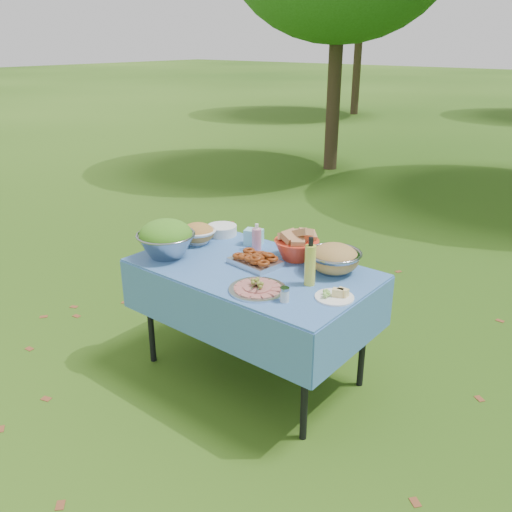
{
  "coord_description": "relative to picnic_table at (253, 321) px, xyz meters",
  "views": [
    {
      "loc": [
        1.93,
        -2.36,
        2.06
      ],
      "look_at": [
        0.03,
        0.0,
        0.84
      ],
      "focal_mm": 38.0,
      "sensor_mm": 36.0,
      "label": 1
    }
  ],
  "objects": [
    {
      "name": "ground",
      "position": [
        0.0,
        0.0,
        -0.38
      ],
      "size": [
        80.0,
        80.0,
        0.0
      ],
      "primitive_type": "plane",
      "color": "#183B0A",
      "rests_on": "ground"
    },
    {
      "name": "picnic_table",
      "position": [
        0.0,
        0.0,
        0.0
      ],
      "size": [
        1.46,
        0.86,
        0.76
      ],
      "primitive_type": "cube",
      "color": "#7FC3F5",
      "rests_on": "ground"
    },
    {
      "name": "salad_bowl",
      "position": [
        -0.54,
        -0.21,
        0.5
      ],
      "size": [
        0.38,
        0.38,
        0.24
      ],
      "primitive_type": null,
      "rotation": [
        0.0,
        0.0,
        0.04
      ],
      "color": "#93969C",
      "rests_on": "picnic_table"
    },
    {
      "name": "pasta_bowl_white",
      "position": [
        -0.56,
        0.09,
        0.45
      ],
      "size": [
        0.3,
        0.3,
        0.14
      ],
      "primitive_type": null,
      "rotation": [
        0.0,
        0.0,
        0.24
      ],
      "color": "white",
      "rests_on": "picnic_table"
    },
    {
      "name": "plate_stack",
      "position": [
        -0.54,
        0.31,
        0.41
      ],
      "size": [
        0.28,
        0.28,
        0.07
      ],
      "primitive_type": "cylinder",
      "rotation": [
        0.0,
        0.0,
        0.42
      ],
      "color": "white",
      "rests_on": "picnic_table"
    },
    {
      "name": "wipes_box",
      "position": [
        -0.24,
        0.3,
        0.43
      ],
      "size": [
        0.14,
        0.12,
        0.11
      ],
      "primitive_type": "cube",
      "rotation": [
        0.0,
        0.0,
        0.34
      ],
      "color": "#92E7F7",
      "rests_on": "picnic_table"
    },
    {
      "name": "sanitizer_bottle",
      "position": [
        -0.16,
        0.24,
        0.47
      ],
      "size": [
        0.07,
        0.07,
        0.18
      ],
      "primitive_type": "cylinder",
      "rotation": [
        0.0,
        0.0,
        0.21
      ],
      "color": "pink",
      "rests_on": "picnic_table"
    },
    {
      "name": "bread_bowl",
      "position": [
        0.13,
        0.28,
        0.48
      ],
      "size": [
        0.32,
        0.32,
        0.19
      ],
      "primitive_type": null,
      "rotation": [
        0.0,
        0.0,
        0.12
      ],
      "color": "red",
      "rests_on": "picnic_table"
    },
    {
      "name": "pasta_bowl_steel",
      "position": [
        0.42,
        0.25,
        0.47
      ],
      "size": [
        0.41,
        0.41,
        0.17
      ],
      "primitive_type": null,
      "rotation": [
        0.0,
        0.0,
        0.32
      ],
      "color": "#93969C",
      "rests_on": "picnic_table"
    },
    {
      "name": "fried_tray",
      "position": [
        -0.01,
        0.03,
        0.42
      ],
      "size": [
        0.32,
        0.24,
        0.07
      ],
      "primitive_type": "cube",
      "rotation": [
        0.0,
        0.0,
        -0.11
      ],
      "color": "silver",
      "rests_on": "picnic_table"
    },
    {
      "name": "charcuterie_platter",
      "position": [
        0.23,
        -0.24,
        0.42
      ],
      "size": [
        0.37,
        0.37,
        0.07
      ],
      "primitive_type": "cylinder",
      "rotation": [
        0.0,
        0.0,
        0.15
      ],
      "color": "silver",
      "rests_on": "picnic_table"
    },
    {
      "name": "oil_bottle",
      "position": [
        0.41,
        0.0,
        0.52
      ],
      "size": [
        0.07,
        0.07,
        0.28
      ],
      "primitive_type": "cylinder",
      "rotation": [
        0.0,
        0.0,
        0.06
      ],
      "color": "#CAD045",
      "rests_on": "picnic_table"
    },
    {
      "name": "cheese_plate",
      "position": [
        0.61,
        -0.05,
        0.41
      ],
      "size": [
        0.27,
        0.27,
        0.06
      ],
      "primitive_type": "cylinder",
      "rotation": [
        0.0,
        0.0,
        0.31
      ],
      "color": "white",
      "rests_on": "picnic_table"
    },
    {
      "name": "shaker",
      "position": [
        0.43,
        -0.26,
        0.42
      ],
      "size": [
        0.06,
        0.06,
        0.08
      ],
      "primitive_type": "cylinder",
      "rotation": [
        0.0,
        0.0,
        -0.29
      ],
      "color": "silver",
      "rests_on": "picnic_table"
    }
  ]
}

